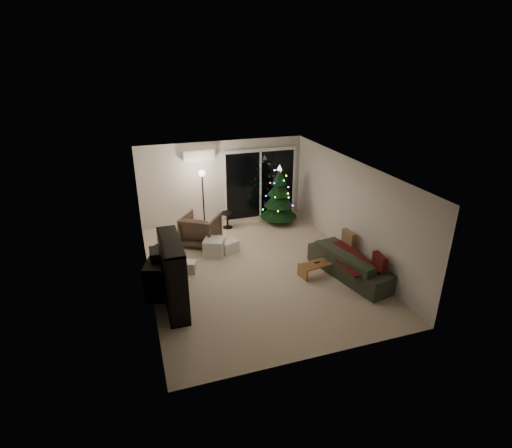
# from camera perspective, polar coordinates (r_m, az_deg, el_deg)

# --- Properties ---
(room) EXTENTS (6.50, 7.51, 2.60)m
(room) POSITION_cam_1_polar(r_m,az_deg,el_deg) (10.77, -0.18, 2.44)
(room) COLOR beige
(room) RESTS_ON ground
(bookshelf) EXTENTS (0.69, 1.55, 1.50)m
(bookshelf) POSITION_cam_1_polar(r_m,az_deg,el_deg) (8.21, -13.03, -7.25)
(bookshelf) COLOR black
(bookshelf) RESTS_ON floor
(media_cabinet) EXTENTS (0.85, 1.34, 0.79)m
(media_cabinet) POSITION_cam_1_polar(r_m,az_deg,el_deg) (9.09, -13.38, -6.72)
(media_cabinet) COLOR black
(media_cabinet) RESTS_ON floor
(stereo) EXTENTS (0.40, 0.47, 0.17)m
(stereo) POSITION_cam_1_polar(r_m,az_deg,el_deg) (8.87, -13.66, -4.05)
(stereo) COLOR black
(stereo) RESTS_ON media_cabinet
(armchair) EXTENTS (1.28, 1.29, 0.86)m
(armchair) POSITION_cam_1_polar(r_m,az_deg,el_deg) (10.94, -7.89, -0.79)
(armchair) COLOR brown
(armchair) RESTS_ON floor
(ottoman) EXTENTS (0.66, 0.66, 0.45)m
(ottoman) POSITION_cam_1_polar(r_m,az_deg,el_deg) (10.37, -6.00, -3.31)
(ottoman) COLOR silver
(ottoman) RESTS_ON floor
(cardboard_box_a) EXTENTS (0.45, 0.39, 0.27)m
(cardboard_box_a) POSITION_cam_1_polar(r_m,az_deg,el_deg) (9.72, -9.68, -6.05)
(cardboard_box_a) COLOR beige
(cardboard_box_a) RESTS_ON floor
(cardboard_box_b) EXTENTS (0.54, 0.47, 0.31)m
(cardboard_box_b) POSITION_cam_1_polar(r_m,az_deg,el_deg) (10.53, -3.86, -3.22)
(cardboard_box_b) COLOR beige
(cardboard_box_b) RESTS_ON floor
(side_table) EXTENTS (0.42, 0.42, 0.48)m
(side_table) POSITION_cam_1_polar(r_m,az_deg,el_deg) (11.96, -4.10, 0.57)
(side_table) COLOR black
(side_table) RESTS_ON floor
(floor_lamp) EXTENTS (0.29, 0.29, 1.82)m
(floor_lamp) POSITION_cam_1_polar(r_m,az_deg,el_deg) (11.49, -7.51, 3.00)
(floor_lamp) COLOR black
(floor_lamp) RESTS_ON floor
(sofa) EXTENTS (1.36, 2.41, 0.66)m
(sofa) POSITION_cam_1_polar(r_m,az_deg,el_deg) (9.63, 13.62, -5.39)
(sofa) COLOR #393D2F
(sofa) RESTS_ON floor
(sofa_throw) EXTENTS (0.71, 1.63, 0.05)m
(sofa_throw) POSITION_cam_1_polar(r_m,az_deg,el_deg) (9.51, 13.18, -4.71)
(sofa_throw) COLOR #431011
(sofa_throw) RESTS_ON sofa
(cushion_a) EXTENTS (0.17, 0.45, 0.44)m
(cushion_a) POSITION_cam_1_polar(r_m,az_deg,el_deg) (10.12, 13.09, -2.18)
(cushion_a) COLOR olive
(cushion_a) RESTS_ON sofa
(cushion_b) EXTENTS (0.16, 0.44, 0.44)m
(cushion_b) POSITION_cam_1_polar(r_m,az_deg,el_deg) (9.16, 17.20, -5.45)
(cushion_b) COLOR #431011
(cushion_b) RESTS_ON sofa
(coffee_table) EXTENTS (1.13, 0.56, 0.34)m
(coffee_table) POSITION_cam_1_polar(r_m,az_deg,el_deg) (9.59, 9.46, -6.24)
(coffee_table) COLOR #A9793B
(coffee_table) RESTS_ON floor
(remote_a) EXTENTS (0.13, 0.04, 0.02)m
(remote_a) POSITION_cam_1_polar(r_m,az_deg,el_deg) (9.44, 8.72, -5.44)
(remote_a) COLOR black
(remote_a) RESTS_ON coffee_table
(remote_b) EXTENTS (0.13, 0.08, 0.02)m
(remote_b) POSITION_cam_1_polar(r_m,az_deg,el_deg) (9.58, 9.93, -5.06)
(remote_b) COLOR slate
(remote_b) RESTS_ON coffee_table
(christmas_tree) EXTENTS (1.23, 1.23, 1.83)m
(christmas_tree) POSITION_cam_1_polar(r_m,az_deg,el_deg) (12.10, 3.30, 4.24)
(christmas_tree) COLOR #0F3416
(christmas_tree) RESTS_ON floor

